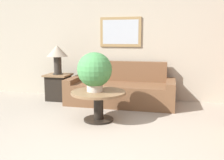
{
  "coord_description": "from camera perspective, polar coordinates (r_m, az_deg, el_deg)",
  "views": [
    {
      "loc": [
        0.9,
        -2.39,
        1.35
      ],
      "look_at": [
        -0.18,
        2.14,
        0.58
      ],
      "focal_mm": 40.0,
      "sensor_mm": 36.0,
      "label": 1
    }
  ],
  "objects": [
    {
      "name": "wall_back",
      "position": [
        5.65,
        4.28,
        8.85
      ],
      "size": [
        7.43,
        0.09,
        2.6
      ],
      "color": "#B2A893",
      "rests_on": "ground_plane"
    },
    {
      "name": "couch_main",
      "position": [
        5.26,
        2.07,
        -2.42
      ],
      "size": [
        2.21,
        0.92,
        0.87
      ],
      "color": "brown",
      "rests_on": "ground_plane"
    },
    {
      "name": "coffee_table",
      "position": [
        4.15,
        -3.12,
        -4.47
      ],
      "size": [
        0.9,
        0.9,
        0.5
      ],
      "color": "black",
      "rests_on": "ground_plane"
    },
    {
      "name": "side_table",
      "position": [
        5.7,
        -12.13,
        -1.52
      ],
      "size": [
        0.52,
        0.52,
        0.58
      ],
      "color": "black",
      "rests_on": "ground_plane"
    },
    {
      "name": "table_lamp",
      "position": [
        5.62,
        -12.39,
        5.9
      ],
      "size": [
        0.46,
        0.46,
        0.64
      ],
      "color": "#2D2823",
      "rests_on": "side_table"
    },
    {
      "name": "potted_plant_on_table",
      "position": [
        4.07,
        -4.01,
        2.16
      ],
      "size": [
        0.57,
        0.57,
        0.64
      ],
      "color": "beige",
      "rests_on": "coffee_table"
    }
  ]
}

